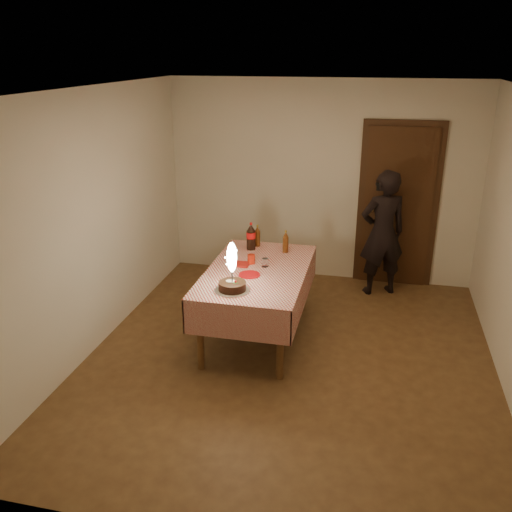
% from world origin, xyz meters
% --- Properties ---
extents(ground, '(4.00, 4.50, 0.01)m').
position_xyz_m(ground, '(0.00, 0.00, 0.00)').
color(ground, brown).
rests_on(ground, ground).
extents(room_shell, '(4.04, 4.54, 2.62)m').
position_xyz_m(room_shell, '(0.03, 0.08, 1.65)').
color(room_shell, beige).
rests_on(room_shell, ground).
extents(dining_table, '(1.02, 1.72, 0.78)m').
position_xyz_m(dining_table, '(-0.42, 0.38, 0.68)').
color(dining_table, brown).
rests_on(dining_table, ground).
extents(birthday_cake, '(0.33, 0.33, 0.48)m').
position_xyz_m(birthday_cake, '(-0.53, -0.17, 0.91)').
color(birthday_cake, white).
rests_on(birthday_cake, dining_table).
extents(red_plate, '(0.22, 0.22, 0.01)m').
position_xyz_m(red_plate, '(-0.46, 0.23, 0.78)').
color(red_plate, red).
rests_on(red_plate, dining_table).
extents(red_cup, '(0.08, 0.08, 0.10)m').
position_xyz_m(red_cup, '(-0.52, 0.54, 0.83)').
color(red_cup, '#AF1E0C').
rests_on(red_cup, dining_table).
extents(clear_cup, '(0.07, 0.07, 0.09)m').
position_xyz_m(clear_cup, '(-0.35, 0.49, 0.83)').
color(clear_cup, white).
rests_on(clear_cup, dining_table).
extents(napkin_stack, '(0.15, 0.15, 0.02)m').
position_xyz_m(napkin_stack, '(-0.60, 0.47, 0.79)').
color(napkin_stack, '#A31912').
rests_on(napkin_stack, dining_table).
extents(cola_bottle, '(0.10, 0.10, 0.32)m').
position_xyz_m(cola_bottle, '(-0.62, 0.97, 0.93)').
color(cola_bottle, black).
rests_on(cola_bottle, dining_table).
extents(amber_bottle_left, '(0.06, 0.06, 0.25)m').
position_xyz_m(amber_bottle_left, '(-0.58, 1.09, 0.90)').
color(amber_bottle_left, '#54290E').
rests_on(amber_bottle_left, dining_table).
extents(amber_bottle_right, '(0.06, 0.06, 0.25)m').
position_xyz_m(amber_bottle_right, '(-0.22, 0.96, 0.90)').
color(amber_bottle_right, '#54290E').
rests_on(amber_bottle_right, dining_table).
extents(photographer, '(0.68, 0.58, 1.59)m').
position_xyz_m(photographer, '(0.84, 1.85, 0.80)').
color(photographer, black).
rests_on(photographer, ground).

